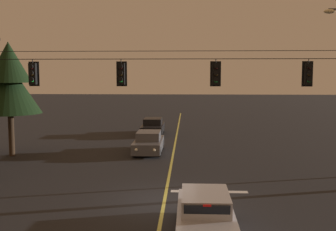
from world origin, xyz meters
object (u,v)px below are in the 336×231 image
Objects in this scene: traffic_light_left_inner at (121,74)px; car_waiting_near_lane at (205,214)px; traffic_light_right_inner at (308,74)px; traffic_light_centre at (216,74)px; car_oncoming_lead at (149,143)px; car_oncoming_trailing at (153,127)px; traffic_light_leftmost at (33,74)px; tree_verge_near at (9,81)px.

traffic_light_left_inner reaches higher than car_waiting_near_lane.
car_waiting_near_lane is (-4.70, -5.33, -4.54)m from traffic_light_right_inner.
traffic_light_centre is at bearing 82.98° from car_waiting_near_lane.
car_oncoming_lead is 1.00× the size of car_oncoming_trailing.
car_waiting_near_lane is 0.98× the size of car_oncoming_lead.
traffic_light_centre reaches higher than car_oncoming_trailing.
traffic_light_left_inner is at bearing 180.00° from traffic_light_centre.
traffic_light_leftmost is 10.34m from car_waiting_near_lane.
traffic_light_leftmost is at bearing 144.98° from car_waiting_near_lane.
traffic_light_centre is 0.28× the size of car_oncoming_lead.
car_oncoming_lead is at bearing -87.04° from car_oncoming_trailing.
car_waiting_near_lane is at bearing -56.19° from traffic_light_left_inner.
car_waiting_near_lane is at bearing -35.02° from traffic_light_leftmost.
car_oncoming_trailing is (4.02, 16.60, -4.54)m from traffic_light_leftmost.
tree_verge_near is at bearing 134.10° from car_waiting_near_lane.
car_waiting_near_lane is at bearing -77.00° from car_oncoming_lead.
traffic_light_left_inner is 0.28× the size of car_waiting_near_lane.
tree_verge_near reaches higher than traffic_light_centre.
car_oncoming_trailing is 13.39m from tree_verge_near.
car_waiting_near_lane is 0.98× the size of car_oncoming_trailing.
car_oncoming_trailing is at bearing 90.07° from traffic_light_left_inner.
traffic_light_left_inner is at bearing -92.77° from car_oncoming_lead.
traffic_light_leftmost is at bearing 180.00° from traffic_light_right_inner.
traffic_light_left_inner is at bearing -39.71° from tree_verge_near.
traffic_light_right_inner is 0.28× the size of car_oncoming_trailing.
tree_verge_near is at bearing 151.29° from traffic_light_centre.
traffic_light_right_inner is at bearing -63.44° from car_oncoming_trailing.
traffic_light_leftmost reaches higher than car_oncoming_trailing.
traffic_light_centre is 14.16m from tree_verge_near.
traffic_light_left_inner is 9.55m from car_oncoming_lead.
traffic_light_leftmost is 0.17× the size of tree_verge_near.
traffic_light_left_inner is at bearing 123.81° from car_waiting_near_lane.
tree_verge_near reaches higher than car_oncoming_trailing.
traffic_light_leftmost is 1.00× the size of traffic_light_right_inner.
traffic_light_leftmost is at bearing -58.61° from tree_verge_near.
traffic_light_centre is 0.28× the size of car_oncoming_trailing.
traffic_light_right_inner is (8.27, 0.00, 0.00)m from traffic_light_left_inner.
traffic_light_centre is (8.26, 0.00, 0.00)m from traffic_light_leftmost.
traffic_light_centre is at bearing 180.00° from traffic_light_right_inner.
traffic_light_centre is 0.28× the size of car_waiting_near_lane.
traffic_light_right_inner is 8.44m from car_waiting_near_lane.
traffic_light_right_inner is at bearing 48.58° from car_waiting_near_lane.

